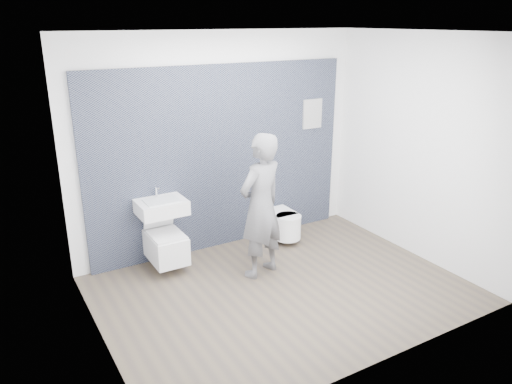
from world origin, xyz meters
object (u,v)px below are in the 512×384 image
washbasin (162,207)px  visitor (261,206)px  toilet_square (166,245)px  toilet_rounded (283,224)px

washbasin → visitor: visitor is taller
toilet_square → toilet_rounded: 1.69m
washbasin → toilet_rounded: (1.69, -0.10, -0.55)m
toilet_rounded → visitor: (-0.75, -0.66, 0.62)m
toilet_rounded → visitor: bearing=-138.9°
toilet_rounded → visitor: visitor is taller
toilet_square → toilet_rounded: size_ratio=1.23×
washbasin → toilet_rounded: washbasin is taller
washbasin → toilet_square: size_ratio=0.76×
washbasin → toilet_square: bearing=-90.0°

